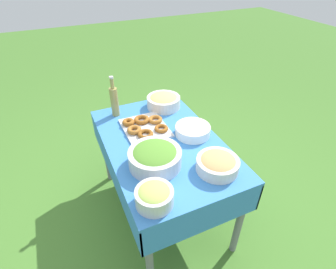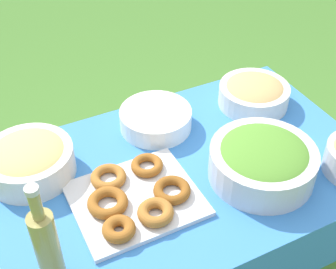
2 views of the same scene
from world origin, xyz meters
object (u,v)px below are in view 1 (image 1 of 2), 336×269
salad_bowl (155,157)px  fruit_bowl (154,196)px  olive_oil_bottle (114,100)px  plate_stack (193,130)px  donut_platter (145,127)px  bread_bowl (218,163)px  pasta_bowl (164,101)px

salad_bowl → fruit_bowl: bearing=157.5°
salad_bowl → olive_oil_bottle: (0.70, 0.07, 0.07)m
salad_bowl → plate_stack: 0.42m
donut_platter → fruit_bowl: (-0.69, 0.20, 0.04)m
plate_stack → fruit_bowl: bearing=134.1°
donut_platter → olive_oil_bottle: bearing=26.5°
donut_platter → plate_stack: bearing=-125.4°
salad_bowl → bread_bowl: size_ratio=1.27×
plate_stack → salad_bowl: bearing=117.1°
donut_platter → bread_bowl: size_ratio=1.41×
olive_oil_bottle → salad_bowl: bearing=-174.4°
salad_bowl → plate_stack: (0.19, -0.38, -0.03)m
plate_stack → bread_bowl: bread_bowl is taller
donut_platter → bread_bowl: bearing=-157.0°
olive_oil_bottle → fruit_bowl: olive_oil_bottle is taller
donut_platter → olive_oil_bottle: olive_oil_bottle is taller
bread_bowl → salad_bowl: bearing=59.0°
pasta_bowl → bread_bowl: pasta_bowl is taller
bread_bowl → olive_oil_bottle: bearing=24.2°
plate_stack → bread_bowl: 0.40m
plate_stack → fruit_bowl: size_ratio=1.23×
plate_stack → olive_oil_bottle: bearing=41.4°
bread_bowl → plate_stack: bearing=-5.9°
olive_oil_bottle → fruit_bowl: bearing=177.0°
olive_oil_bottle → bread_bowl: (-0.90, -0.40, -0.08)m
olive_oil_bottle → bread_bowl: 0.99m
salad_bowl → pasta_bowl: 0.74m
donut_platter → plate_stack: size_ratio=1.45×
pasta_bowl → donut_platter: 0.36m
olive_oil_bottle → bread_bowl: size_ratio=1.27×
salad_bowl → fruit_bowl: (-0.29, 0.12, -0.01)m
plate_stack → donut_platter: bearing=54.6°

